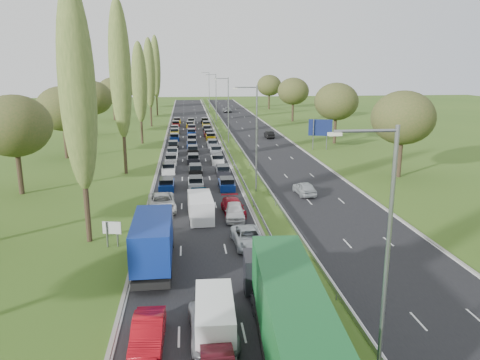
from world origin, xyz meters
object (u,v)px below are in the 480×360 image
near_car_2 (162,202)px  direction_sign (320,129)px  green_lorry (287,313)px  white_van_rear (200,207)px  near_car_1 (148,333)px  blue_lorry (154,241)px  info_sign (112,231)px  white_van_front (214,315)px

near_car_2 → direction_sign: size_ratio=1.11×
green_lorry → white_van_rear: 22.45m
near_car_1 → near_car_2: size_ratio=0.79×
white_van_rear → direction_sign: 41.07m
direction_sign → near_car_1: bearing=-114.2°
blue_lorry → white_van_rear: blue_lorry is taller
near_car_2 → white_van_rear: (3.77, -2.90, 0.32)m
near_car_1 → white_van_rear: bearing=81.8°
near_car_2 → direction_sign: bearing=46.9°
near_car_1 → info_sign: size_ratio=2.18×
near_car_2 → green_lorry: 26.12m
near_car_2 → white_van_front: (3.87, -22.67, 0.24)m
green_lorry → near_car_1: bearing=171.5°
near_car_1 → white_van_rear: size_ratio=0.83×
near_car_1 → direction_sign: bearing=66.9°
white_van_rear → info_sign: (-7.23, -6.43, 0.23)m
white_van_front → near_car_2: bearing=101.7°
green_lorry → near_car_2: bearing=109.7°
white_van_front → white_van_rear: bearing=92.3°
green_lorry → info_sign: 19.08m
info_sign → direction_sign: bearing=55.1°
near_car_1 → green_lorry: size_ratio=0.31×
blue_lorry → direction_sign: bearing=60.8°
info_sign → white_van_front: bearing=-61.2°
near_car_1 → direction_sign: direction_sign is taller
info_sign → near_car_2: bearing=69.7°
blue_lorry → green_lorry: bearing=-57.7°
green_lorry → info_sign: (-10.79, 15.70, -0.96)m
blue_lorry → info_sign: blue_lorry is taller
blue_lorry → direction_sign: 52.22m
near_car_2 → green_lorry: bearing=-78.4°
white_van_front → info_sign: bearing=120.8°
near_car_2 → direction_sign: direction_sign is taller
white_van_front → white_van_rear: (-0.10, 19.77, 0.08)m
blue_lorry → white_van_front: size_ratio=1.81×
near_car_1 → direction_sign: 60.95m
white_van_rear → near_car_2: bearing=140.2°
green_lorry → direction_sign: 59.79m
green_lorry → direction_sign: (18.01, 57.00, 1.24)m
near_car_1 → green_lorry: green_lorry is taller
near_car_1 → white_van_front: bearing=15.7°
near_car_1 → white_van_front: 3.61m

